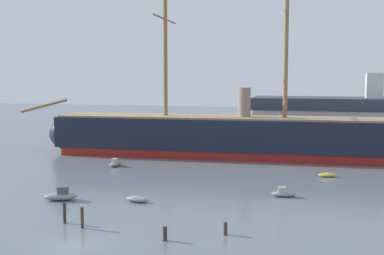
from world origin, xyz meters
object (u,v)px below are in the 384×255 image
motorboat_mid_right (283,193)px  motorboat_distant_centre (224,145)px  seagull_in_flight (191,118)px  mooring_piling_midwater (82,218)px  motorboat_alongside_bow (115,163)px  motorboat_far_right (383,161)px  motorboat_foreground_left (61,195)px  tall_ship (224,136)px  dinghy_near_centre (137,199)px  dockside_warehouse_right (380,124)px  mooring_piling_nearest (65,213)px  mooring_piling_left_pair (165,234)px  motorboat_far_left (77,146)px  mooring_piling_right_pair (225,229)px  dinghy_alongside_stern (327,175)px

motorboat_mid_right → motorboat_distant_centre: (-15.16, 39.81, 0.23)m
seagull_in_flight → mooring_piling_midwater: bearing=-99.9°
motorboat_alongside_bow → motorboat_far_right: 45.80m
motorboat_foreground_left → tall_ship: bearing=70.3°
motorboat_distant_centre → seagull_in_flight: (1.18, -31.85, 8.33)m
seagull_in_flight → dinghy_near_centre: bearing=-100.8°
motorboat_distant_centre → dockside_warehouse_right: 31.96m
dinghy_near_centre → mooring_piling_nearest: size_ratio=1.39×
motorboat_alongside_bow → motorboat_mid_right: bearing=-26.3°
tall_ship → mooring_piling_nearest: (-8.00, -45.21, -2.85)m
motorboat_far_right → mooring_piling_left_pair: 53.15m
motorboat_far_left → mooring_piling_right_pair: bearing=-49.7°
motorboat_foreground_left → motorboat_distant_centre: (11.03, 48.29, 0.08)m
mooring_piling_midwater → seagull_in_flight: size_ratio=1.93×
seagull_in_flight → motorboat_mid_right: bearing=-29.6°
motorboat_foreground_left → mooring_piling_left_pair: motorboat_foreground_left is taller
mooring_piling_nearest → mooring_piling_midwater: size_ratio=1.03×
mooring_piling_nearest → seagull_in_flight: size_ratio=1.99×
dinghy_near_centre → seagull_in_flight: bearing=79.2°
motorboat_distant_centre → mooring_piling_left_pair: size_ratio=3.59×
motorboat_mid_right → motorboat_far_right: size_ratio=0.83×
motorboat_mid_right → mooring_piling_midwater: mooring_piling_midwater is taller
tall_ship → dinghy_alongside_stern: size_ratio=27.67×
dinghy_near_centre → mooring_piling_right_pair: size_ratio=2.47×
motorboat_far_left → motorboat_far_right: size_ratio=1.22×
motorboat_foreground_left → motorboat_mid_right: bearing=17.9°
motorboat_foreground_left → mooring_piling_right_pair: bearing=-20.2°
dinghy_alongside_stern → motorboat_distant_centre: size_ratio=0.58×
dinghy_near_centre → motorboat_mid_right: motorboat_mid_right is taller
motorboat_far_right → mooring_piling_right_pair: size_ratio=3.04×
motorboat_far_right → mooring_piling_midwater: 56.65m
motorboat_alongside_bow → dinghy_alongside_stern: 34.32m
motorboat_foreground_left → motorboat_far_right: 54.78m
mooring_piling_midwater → motorboat_distant_centre: bearing=86.7°
motorboat_mid_right → dinghy_alongside_stern: (5.48, 13.93, -0.14)m
motorboat_alongside_bow → mooring_piling_left_pair: (19.44, -33.81, 0.19)m
dinghy_alongside_stern → mooring_piling_midwater: size_ratio=1.29×
mooring_piling_left_pair → motorboat_distant_centre: bearing=95.5°
mooring_piling_left_pair → mooring_piling_midwater: (-9.12, 1.55, 0.41)m
tall_ship → motorboat_alongside_bow: 21.41m
motorboat_mid_right → mooring_piling_right_pair: size_ratio=2.52×
tall_ship → motorboat_far_left: size_ratio=16.67×
motorboat_mid_right → mooring_piling_left_pair: size_ratio=2.35×
motorboat_distant_centre → mooring_piling_nearest: bearing=-95.9°
dockside_warehouse_right → dinghy_near_centre: bearing=-122.6°
motorboat_mid_right → mooring_piling_right_pair: bearing=-104.6°
seagull_in_flight → mooring_piling_right_pair: bearing=-68.4°
motorboat_foreground_left → seagull_in_flight: size_ratio=3.91×
dinghy_near_centre → seagull_in_flight: seagull_in_flight is taller
mooring_piling_left_pair → mooring_piling_right_pair: bearing=30.8°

